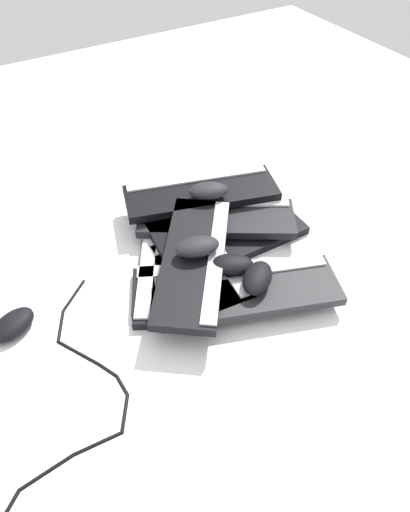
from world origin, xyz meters
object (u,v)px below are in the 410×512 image
object	(u,v)px
mouse_1	(257,278)
mouse_5	(13,325)
mouse_3	(208,191)
mouse_2	(197,247)
mouse_0	(12,324)
keyboard_3	(248,290)
keyboard_4	(216,217)
mouse_4	(231,264)
keyboard_6	(201,192)
keyboard_0	(220,287)
keyboard_2	(168,259)
keyboard_1	(229,240)
keyboard_7	(195,259)
keyboard_5	(191,250)

from	to	relation	value
mouse_1	mouse_5	xyz separation A→B (m)	(-0.21, -0.54, -0.06)
mouse_5	mouse_1	bearing A→B (deg)	134.66
mouse_3	mouse_2	bearing A→B (deg)	-105.29
mouse_0	mouse_2	size ratio (longest dim) A/B	1.00
keyboard_3	mouse_0	bearing A→B (deg)	-112.00
keyboard_4	mouse_0	bearing A→B (deg)	-84.21
mouse_2	mouse_4	world-z (taller)	mouse_2
keyboard_6	mouse_2	bearing A→B (deg)	-32.15
keyboard_0	keyboard_2	distance (m)	0.17
mouse_0	mouse_5	distance (m)	0.01
mouse_1	mouse_5	distance (m)	0.58
keyboard_6	mouse_5	size ratio (longest dim) A/B	4.22
mouse_5	keyboard_1	bearing A→B (deg)	154.89
keyboard_2	mouse_5	bearing A→B (deg)	-87.96
keyboard_4	mouse_3	distance (m)	0.08
mouse_2	mouse_5	xyz separation A→B (m)	(-0.07, -0.45, -0.09)
keyboard_4	mouse_1	size ratio (longest dim) A/B	4.13
keyboard_1	mouse_3	distance (m)	0.15
mouse_1	mouse_4	bearing A→B (deg)	75.29
keyboard_1	keyboard_2	world-z (taller)	same
keyboard_1	mouse_0	xyz separation A→B (m)	(-0.01, -0.59, 0.01)
keyboard_2	keyboard_1	bearing A→B (deg)	82.59
keyboard_3	mouse_1	size ratio (longest dim) A/B	4.23
keyboard_4	mouse_4	size ratio (longest dim) A/B	4.13
keyboard_6	mouse_3	world-z (taller)	mouse_3
keyboard_2	mouse_1	size ratio (longest dim) A/B	4.15
mouse_1	mouse_0	bearing A→B (deg)	120.00
keyboard_0	keyboard_4	bearing A→B (deg)	151.11
keyboard_0	mouse_1	xyz separation A→B (m)	(0.07, 0.06, 0.07)
mouse_0	mouse_3	world-z (taller)	mouse_3
mouse_0	mouse_1	distance (m)	0.58
keyboard_3	keyboard_7	distance (m)	0.15
keyboard_2	keyboard_3	size ratio (longest dim) A/B	0.98
keyboard_6	keyboard_0	bearing A→B (deg)	-21.37
keyboard_6	mouse_2	world-z (taller)	mouse_2
keyboard_5	mouse_5	xyz separation A→B (m)	(-0.01, -0.47, -0.02)
keyboard_0	mouse_2	bearing A→B (deg)	-159.99
keyboard_4	keyboard_1	bearing A→B (deg)	-1.21
keyboard_2	mouse_3	bearing A→B (deg)	117.36
keyboard_1	mouse_3	xyz separation A→B (m)	(-0.12, 0.00, 0.10)
keyboard_4	keyboard_6	size ratio (longest dim) A/B	0.98
keyboard_2	keyboard_4	distance (m)	0.19
keyboard_3	keyboard_7	bearing A→B (deg)	-151.46
keyboard_2	keyboard_5	world-z (taller)	keyboard_5
keyboard_6	mouse_2	xyz separation A→B (m)	(0.22, -0.14, 0.04)
keyboard_4	mouse_1	distance (m)	0.28
keyboard_6	mouse_5	world-z (taller)	keyboard_6
mouse_0	mouse_2	distance (m)	0.47
keyboard_1	keyboard_3	distance (m)	0.21
keyboard_5	mouse_1	bearing A→B (deg)	20.61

